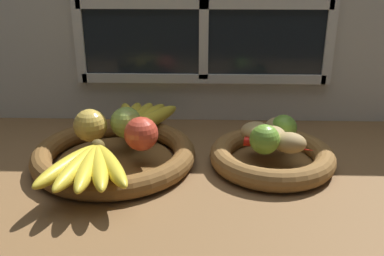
# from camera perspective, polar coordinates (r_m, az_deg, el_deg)

# --- Properties ---
(ground_plane) EXTENTS (1.40, 0.90, 0.03)m
(ground_plane) POSITION_cam_1_polar(r_m,az_deg,el_deg) (0.94, 1.27, -5.94)
(ground_plane) COLOR brown
(back_wall) EXTENTS (1.40, 0.05, 0.55)m
(back_wall) POSITION_cam_1_polar(r_m,az_deg,el_deg) (1.14, 1.50, 14.62)
(back_wall) COLOR silver
(back_wall) RESTS_ON ground_plane
(fruit_bowl_left) EXTENTS (0.35, 0.35, 0.05)m
(fruit_bowl_left) POSITION_cam_1_polar(r_m,az_deg,el_deg) (0.95, -10.30, -3.53)
(fruit_bowl_left) COLOR brown
(fruit_bowl_left) RESTS_ON ground_plane
(fruit_bowl_right) EXTENTS (0.27, 0.27, 0.05)m
(fruit_bowl_right) POSITION_cam_1_polar(r_m,az_deg,el_deg) (0.94, 10.39, -3.76)
(fruit_bowl_right) COLOR brown
(fruit_bowl_right) RESTS_ON ground_plane
(apple_green_back) EXTENTS (0.07, 0.07, 0.07)m
(apple_green_back) POSITION_cam_1_polar(r_m,az_deg,el_deg) (0.96, -8.81, 0.72)
(apple_green_back) COLOR #99B74C
(apple_green_back) RESTS_ON fruit_bowl_left
(apple_red_right) EXTENTS (0.07, 0.07, 0.07)m
(apple_red_right) POSITION_cam_1_polar(r_m,az_deg,el_deg) (0.89, -6.83, -0.77)
(apple_red_right) COLOR #CC422D
(apple_red_right) RESTS_ON fruit_bowl_left
(apple_golden_left) EXTENTS (0.07, 0.07, 0.07)m
(apple_golden_left) POSITION_cam_1_polar(r_m,az_deg,el_deg) (0.95, -13.39, 0.33)
(apple_golden_left) COLOR gold
(apple_golden_left) RESTS_ON fruit_bowl_left
(banana_bunch_front) EXTENTS (0.18, 0.20, 0.03)m
(banana_bunch_front) POSITION_cam_1_polar(r_m,az_deg,el_deg) (0.82, -13.57, -4.84)
(banana_bunch_front) COLOR yellow
(banana_bunch_front) RESTS_ON fruit_bowl_left
(banana_bunch_back) EXTENTS (0.16, 0.20, 0.03)m
(banana_bunch_back) POSITION_cam_1_polar(r_m,az_deg,el_deg) (1.04, -6.86, 1.41)
(banana_bunch_back) COLOR yellow
(banana_bunch_back) RESTS_ON fruit_bowl_left
(potato_oblong) EXTENTS (0.09, 0.08, 0.04)m
(potato_oblong) POSITION_cam_1_polar(r_m,az_deg,el_deg) (0.94, 8.42, -0.54)
(potato_oblong) COLOR tan
(potato_oblong) RESTS_ON fruit_bowl_right
(potato_large) EXTENTS (0.07, 0.08, 0.04)m
(potato_large) POSITION_cam_1_polar(r_m,az_deg,el_deg) (0.92, 10.59, -1.14)
(potato_large) COLOR #A38451
(potato_large) RESTS_ON fruit_bowl_right
(potato_small) EXTENTS (0.08, 0.06, 0.04)m
(potato_small) POSITION_cam_1_polar(r_m,az_deg,el_deg) (0.90, 12.65, -1.91)
(potato_small) COLOR #A38451
(potato_small) RESTS_ON fruit_bowl_right
(potato_back) EXTENTS (0.08, 0.09, 0.05)m
(potato_back) POSITION_cam_1_polar(r_m,az_deg,el_deg) (0.96, 11.32, -0.10)
(potato_back) COLOR tan
(potato_back) RESTS_ON fruit_bowl_right
(lime_near) EXTENTS (0.06, 0.06, 0.06)m
(lime_near) POSITION_cam_1_polar(r_m,az_deg,el_deg) (0.88, 9.46, -1.49)
(lime_near) COLOR #6B9E33
(lime_near) RESTS_ON fruit_bowl_right
(lime_far) EXTENTS (0.06, 0.06, 0.06)m
(lime_far) POSITION_cam_1_polar(r_m,az_deg,el_deg) (0.95, 11.92, 0.03)
(lime_far) COLOR #6B9E33
(lime_far) RESTS_ON fruit_bowl_right
(chili_pepper) EXTENTS (0.14, 0.06, 0.02)m
(chili_pepper) POSITION_cam_1_polar(r_m,az_deg,el_deg) (0.91, 11.28, -2.32)
(chili_pepper) COLOR red
(chili_pepper) RESTS_ON fruit_bowl_right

